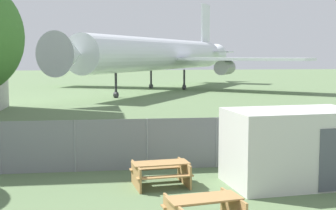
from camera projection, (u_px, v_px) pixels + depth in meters
The scene contains 5 objects.
perimeter_fence at pixel (147, 144), 16.74m from camera, with size 56.07×0.07×1.85m.
airplane at pixel (163, 55), 54.63m from camera, with size 30.89×37.13×11.40m.
portable_cabin at pixel (293, 147), 14.86m from camera, with size 4.37×2.84×2.39m.
picnic_bench_near_cabin at pixel (204, 209), 11.08m from camera, with size 1.96×1.69×0.76m.
picnic_bench_open_grass at pixel (161, 171), 14.66m from camera, with size 1.92×1.60×0.76m.
Camera 1 is at (-1.46, -6.86, 4.12)m, focal length 50.00 mm.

